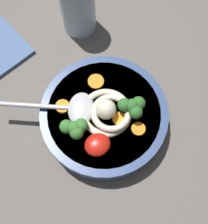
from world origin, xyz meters
TOP-DOWN VIEW (x-y plane):
  - table_slab at (0.00, 0.00)cm, footprint 92.85×92.85cm
  - soup_bowl at (2.63, 1.17)cm, footprint 22.01×22.01cm
  - noodle_pile at (2.92, 0.61)cm, footprint 9.58×9.39cm
  - soup_spoon at (-1.89, 3.82)cm, footprint 16.56×11.62cm
  - chili_sauce_dollop at (-0.92, -3.68)cm, footprint 4.22×3.80cm
  - broccoli_floret_near_spoon at (6.84, -0.90)cm, footprint 4.53×3.90cm
  - broccoli_floret_left at (-3.11, 0.22)cm, footprint 4.44×3.82cm
  - carrot_slice_far at (4.32, -1.13)cm, footprint 2.30×2.30cm
  - carrot_slice_extra_b at (-3.28, 5.03)cm, footprint 2.43×2.43cm
  - carrot_slice_extra_a at (3.87, 6.90)cm, footprint 2.83×2.83cm
  - carrot_slice_beside_noodles at (6.36, -4.09)cm, footprint 2.32×2.32cm
  - drinking_glass at (7.57, 22.48)cm, footprint 6.84×6.84cm

SIDE VIEW (x-z plane):
  - table_slab at x=0.00cm, z-range 0.00..2.72cm
  - soup_bowl at x=2.63cm, z-range 2.79..7.30cm
  - carrot_slice_beside_noodles at x=6.36cm, z-range 7.22..7.63cm
  - carrot_slice_extra_a at x=3.87cm, z-range 7.22..7.63cm
  - carrot_slice_far at x=4.32cm, z-range 7.22..7.77cm
  - carrot_slice_extra_b at x=-3.28cm, z-range 7.22..7.98cm
  - soup_spoon at x=-1.89cm, z-range 7.22..8.82cm
  - chili_sauce_dollop at x=-0.92cm, z-range 7.22..9.12cm
  - noodle_pile at x=2.92cm, z-range 6.49..10.35cm
  - drinking_glass at x=7.57cm, z-range 2.72..14.84cm
  - broccoli_floret_left at x=-3.11cm, z-range 7.66..11.17cm
  - broccoli_floret_near_spoon at x=6.84cm, z-range 7.67..11.26cm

